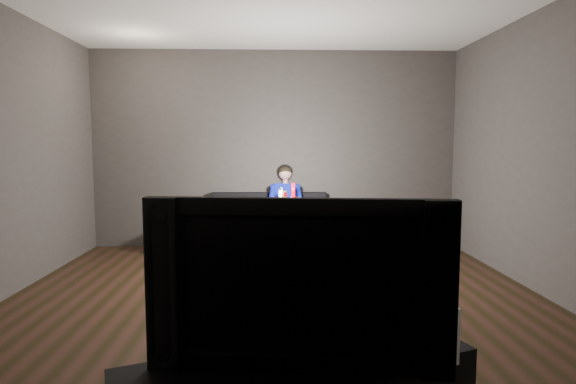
{
  "coord_description": "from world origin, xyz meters",
  "views": [
    {
      "loc": [
        -0.04,
        -4.18,
        1.42
      ],
      "look_at": [
        0.15,
        1.55,
        0.85
      ],
      "focal_mm": 30.0,
      "sensor_mm": 36.0,
      "label": 1
    }
  ],
  "objects": [
    {
      "name": "coffee_table",
      "position": [
        0.19,
        1.03,
        0.37
      ],
      "size": [
        1.31,
        0.95,
        0.43
      ],
      "color": "black",
      "rests_on": "floor"
    },
    {
      "name": "back_wall",
      "position": [
        0.0,
        2.5,
        1.35
      ],
      "size": [
        5.0,
        0.04,
        2.7
      ],
      "primitive_type": "cube",
      "color": "#3E3937",
      "rests_on": "ground"
    },
    {
      "name": "wii_console",
      "position": [
        0.66,
        -2.27,
        0.65
      ],
      "size": [
        0.1,
        0.18,
        0.23
      ],
      "primitive_type": "cube",
      "rotation": [
        0.0,
        0.0,
        0.28
      ],
      "color": "white",
      "rests_on": "media_console"
    },
    {
      "name": "nunchuk_white",
      "position": [
        0.06,
        1.69,
        0.83
      ],
      "size": [
        0.08,
        0.1,
        0.15
      ],
      "color": "white",
      "rests_on": "child"
    },
    {
      "name": "right_wall",
      "position": [
        2.5,
        0.0,
        1.35
      ],
      "size": [
        0.04,
        5.0,
        2.7
      ],
      "primitive_type": "cube",
      "color": "#3E3937",
      "rests_on": "ground"
    },
    {
      "name": "child",
      "position": [
        0.14,
        2.09,
        0.66
      ],
      "size": [
        0.43,
        0.53,
        1.07
      ],
      "color": "black",
      "rests_on": "sofa"
    },
    {
      "name": "tv",
      "position": [
        0.07,
        -2.27,
        0.88
      ],
      "size": [
        1.19,
        0.29,
        0.68
      ],
      "primitive_type": "imported",
      "rotation": [
        0.0,
        0.0,
        -0.12
      ],
      "color": "black",
      "rests_on": "media_console"
    },
    {
      "name": "wii_remote_red",
      "position": [
        0.22,
        1.68,
        0.86
      ],
      "size": [
        0.05,
        0.07,
        0.18
      ],
      "color": "#D40008",
      "rests_on": "child"
    },
    {
      "name": "sofa",
      "position": [
        -0.09,
        2.14,
        0.25
      ],
      "size": [
        1.96,
        0.85,
        0.76
      ],
      "color": "black",
      "rests_on": "floor"
    },
    {
      "name": "wii_remote_black",
      "position": [
        -0.97,
        2.07,
        0.55
      ],
      "size": [
        0.03,
        0.14,
        0.03
      ],
      "color": "black",
      "rests_on": "sofa"
    },
    {
      "name": "front_wall",
      "position": [
        0.0,
        -2.5,
        1.35
      ],
      "size": [
        5.0,
        0.04,
        2.7
      ],
      "primitive_type": "cube",
      "color": "#3E3937",
      "rests_on": "ground"
    },
    {
      "name": "floor",
      "position": [
        0.0,
        0.0,
        0.0
      ],
      "size": [
        5.0,
        5.0,
        0.0
      ],
      "primitive_type": "plane",
      "color": "black",
      "rests_on": "ground"
    }
  ]
}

